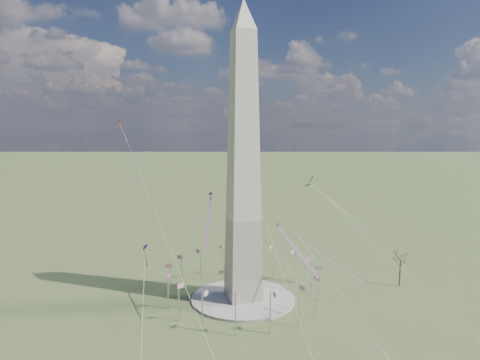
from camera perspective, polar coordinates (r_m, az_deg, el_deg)
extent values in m
plane|color=#4D5F2F|center=(154.90, 0.43, -15.64)|extent=(2000.00, 2000.00, 0.00)
cylinder|color=beige|center=(154.74, 0.43, -15.51)|extent=(36.00, 36.00, 0.80)
pyramid|color=silver|center=(147.10, 0.46, 21.23)|extent=(9.90, 9.90, 10.00)
cylinder|color=silver|center=(161.77, 9.45, -12.26)|extent=(0.36, 0.36, 13.00)
cube|color=red|center=(161.19, 9.28, -10.34)|extent=(2.40, 0.08, 1.50)
cylinder|color=silver|center=(169.43, 7.31, -11.31)|extent=(0.36, 0.36, 13.00)
cube|color=red|center=(168.67, 7.01, -9.50)|extent=(2.25, 0.99, 1.50)
cylinder|color=silver|center=(174.69, 4.43, -10.70)|extent=(0.36, 0.36, 13.00)
cube|color=red|center=(173.63, 4.05, -8.98)|extent=(1.75, 1.75, 1.50)
cylinder|color=silver|center=(176.98, 1.17, -10.44)|extent=(0.36, 0.36, 13.00)
cube|color=red|center=(175.54, 0.75, -8.78)|extent=(0.99, 2.25, 1.50)
cylinder|color=silver|center=(176.08, -2.17, -10.54)|extent=(0.36, 0.36, 13.00)
cube|color=red|center=(174.22, -2.59, -8.91)|extent=(0.08, 2.40, 1.50)
cylinder|color=silver|center=(172.07, -5.25, -10.99)|extent=(0.36, 0.36, 13.00)
cube|color=red|center=(169.80, -5.64, -9.37)|extent=(0.99, 2.25, 1.50)
cylinder|color=silver|center=(165.37, -7.76, -11.79)|extent=(0.36, 0.36, 13.00)
cube|color=red|center=(162.73, -8.07, -10.15)|extent=(1.75, 1.75, 1.50)
cylinder|color=silver|center=(156.74, -9.33, -12.91)|extent=(0.36, 0.36, 13.00)
cube|color=red|center=(153.81, -9.50, -11.22)|extent=(2.25, 0.99, 1.50)
cylinder|color=silver|center=(147.27, -9.57, -14.26)|extent=(0.36, 0.36, 13.00)
cube|color=red|center=(144.21, -9.55, -12.49)|extent=(2.40, 0.08, 1.50)
cylinder|color=silver|center=(138.39, -8.16, -15.68)|extent=(0.36, 0.36, 13.00)
cube|color=red|center=(135.38, -7.91, -13.79)|extent=(2.25, 0.99, 1.50)
cylinder|color=silver|center=(131.69, -5.03, -16.87)|extent=(0.36, 0.36, 13.00)
cube|color=red|center=(128.96, -4.55, -14.84)|extent=(1.75, 1.75, 1.50)
cylinder|color=silver|center=(128.59, -0.62, -17.46)|extent=(0.36, 0.36, 13.00)
cube|color=red|center=(126.35, -0.02, -15.30)|extent=(0.99, 2.25, 1.50)
cylinder|color=silver|center=(129.82, 4.05, -17.22)|extent=(0.36, 0.36, 13.00)
cube|color=red|center=(128.16, 4.64, -14.98)|extent=(0.08, 2.40, 1.50)
cylinder|color=silver|center=(135.09, 7.84, -16.27)|extent=(0.36, 0.36, 13.00)
cube|color=red|center=(133.97, 8.27, -14.03)|extent=(0.99, 2.25, 1.50)
cylinder|color=silver|center=(143.21, 10.03, -14.91)|extent=(0.36, 0.36, 13.00)
cube|color=red|center=(142.47, 10.24, -12.75)|extent=(1.75, 1.75, 1.50)
cylinder|color=silver|center=(152.61, 10.48, -13.50)|extent=(0.36, 0.36, 13.00)
cube|color=red|center=(152.05, 10.48, -11.46)|extent=(2.25, 0.99, 1.50)
cylinder|color=#413027|center=(175.78, 20.54, -11.51)|extent=(0.50, 0.50, 10.24)
cube|color=orange|center=(163.61, 12.54, -3.00)|extent=(13.16, 12.38, 12.36)
cube|color=orange|center=(161.45, 12.35, -3.13)|extent=(13.16, 12.38, 12.36)
cube|color=#451A75|center=(151.63, -12.53, -8.70)|extent=(1.70, 2.74, 2.25)
cube|color=#F63426|center=(152.68, -12.49, -10.03)|extent=(1.43, 2.70, 7.75)
cube|color=#F63426|center=(141.50, 7.71, -9.49)|extent=(6.28, 18.78, 12.19)
cube|color=#F63426|center=(134.78, -4.26, -5.52)|extent=(6.60, 18.98, 12.37)
cube|color=#F63426|center=(156.07, 12.13, -10.52)|extent=(19.13, 13.98, 14.48)
cube|color=red|center=(175.77, -15.84, 7.53)|extent=(1.24, 1.42, 1.41)
cube|color=red|center=(175.76, -15.82, 7.03)|extent=(0.40, 1.24, 3.22)
cube|color=silver|center=(190.19, -1.98, 9.50)|extent=(1.29, 1.92, 1.50)
cube|color=silver|center=(190.13, -1.98, 9.00)|extent=(0.94, 1.20, 3.44)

